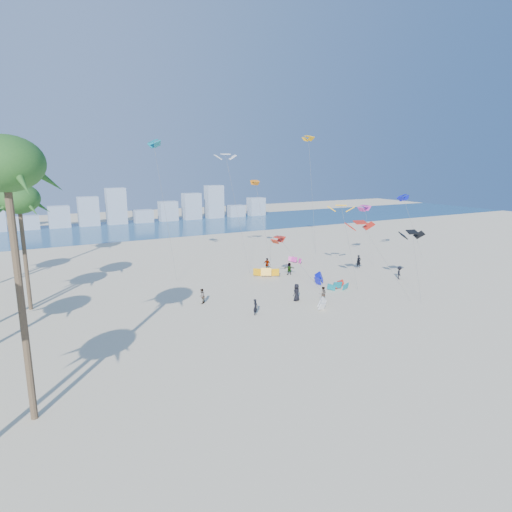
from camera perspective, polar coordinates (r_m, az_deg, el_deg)
name	(u,v)px	position (r m, az deg, el deg)	size (l,w,h in m)	color
ground	(325,362)	(32.73, 8.95, -13.50)	(220.00, 220.00, 0.00)	beige
ocean	(120,230)	(98.04, -17.37, 3.28)	(220.00, 220.00, 0.00)	navy
kitesurfer_near	(255,307)	(41.31, -0.07, -6.68)	(0.56, 0.37, 1.53)	black
kitesurfer_mid	(323,294)	(45.60, 8.73, -4.96)	(0.78, 0.61, 1.60)	gray
kitesurfers_far	(307,275)	(52.87, 6.62, -2.48)	(25.98, 13.63, 1.82)	black
grounded_kites	(305,279)	(52.72, 6.40, -2.95)	(10.62, 20.46, 1.05)	silver
flying_kites	(316,191)	(56.63, 7.83, 8.42)	(38.78, 28.43, 18.52)	red
distant_skyline	(105,211)	(107.23, -19.14, 5.53)	(85.00, 3.00, 8.40)	#9EADBF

